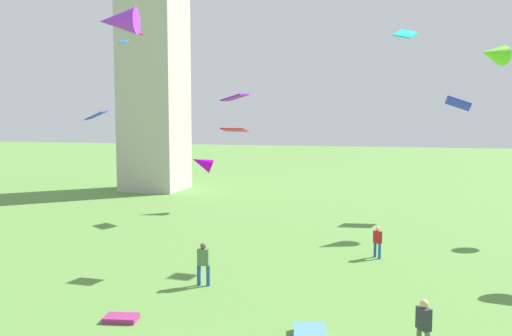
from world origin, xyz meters
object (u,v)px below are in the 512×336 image
Objects in this scene: person_2 at (203,261)px; kite_flying_0 at (132,28)px; person_1 at (424,324)px; kite_flying_5 at (97,115)px; kite_flying_4 at (406,34)px; person_0 at (377,240)px; kite_flying_1 at (493,54)px; kite_flying_7 at (235,97)px; kite_bundle_1 at (121,318)px; kite_flying_6 at (118,21)px; kite_flying_8 at (202,163)px; kite_flying_9 at (234,130)px; kite_flying_10 at (123,41)px; kite_flying_3 at (458,103)px.

person_2 is 22.09m from kite_flying_0.
kite_flying_0 is (-10.90, 14.87, 12.16)m from person_2.
person_1 is 25.49m from kite_flying_5.
person_0 is at bearing 0.31° from kite_flying_4.
person_1 is 23.49m from kite_flying_1.
kite_bundle_1 is at bearing -64.95° from kite_flying_7.
kite_flying_6 reaches higher than person_1.
kite_flying_5 is (-24.42, -5.74, -3.80)m from kite_flying_1.
kite_flying_0 is 0.78× the size of kite_flying_6.
person_0 is 0.77× the size of kite_flying_8.
kite_flying_9 is at bearing -86.02° from kite_flying_1.
kite_flying_9 reaches higher than kite_flying_8.
kite_flying_6 reaches higher than kite_flying_9.
kite_flying_1 reaches higher than kite_flying_7.
kite_flying_10 reaches higher than person_2.
kite_flying_8 is 1.86× the size of kite_bundle_1.
kite_flying_10 is (-9.58, 1.86, 4.45)m from kite_flying_7.
kite_flying_0 is at bearing -154.21° from kite_flying_7.
kite_flying_9 is at bearing -169.44° from person_1.
person_2 is at bearing 91.92° from person_0.
kite_flying_8 is 14.58m from kite_flying_9.
kite_flying_4 reaches higher than person_0.
person_0 is 0.78× the size of kite_flying_7.
person_1 is at bearing 22.60° from kite_flying_4.
kite_flying_1 reaches higher than person_0.
person_2 is 18.02m from kite_flying_8.
kite_flying_3 is at bearing 164.88° from kite_flying_1.
kite_flying_1 is 1.12× the size of kite_flying_8.
kite_flying_1 reaches higher than person_2.
kite_flying_8 is 21.82m from kite_bundle_1.
person_1 is 0.95× the size of person_2.
kite_flying_0 is 9.85m from kite_flying_6.
kite_flying_4 is at bearing 88.93° from kite_flying_0.
kite_bundle_1 is (2.19, -20.05, -8.18)m from kite_flying_7.
kite_flying_10 is at bearing -125.69° from kite_flying_0.
kite_flying_9 is at bearing 79.69° from kite_bundle_1.
kite_flying_8 is (-17.95, -3.10, -4.30)m from kite_flying_3.
kite_flying_9 is (-8.27, 8.36, 5.33)m from person_1.
kite_flying_0 is 24.21m from kite_flying_1.
kite_flying_10 reaches higher than kite_flying_4.
kite_flying_4 is 13.41m from kite_flying_7.
kite_flying_9 is at bearing -53.96° from kite_flying_7.
kite_flying_5 is 1.12× the size of kite_flying_9.
kite_flying_3 reaches higher than kite_bundle_1.
kite_flying_0 reaches higher than kite_flying_3.
kite_flying_0 is 0.88× the size of kite_flying_7.
kite_flying_9 is at bearing 59.62° from kite_flying_3.
kite_flying_3 is at bearing 115.82° from kite_flying_6.
person_2 is 1.01× the size of kite_flying_0.
kite_bundle_1 is at bearing -57.62° from kite_flying_5.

